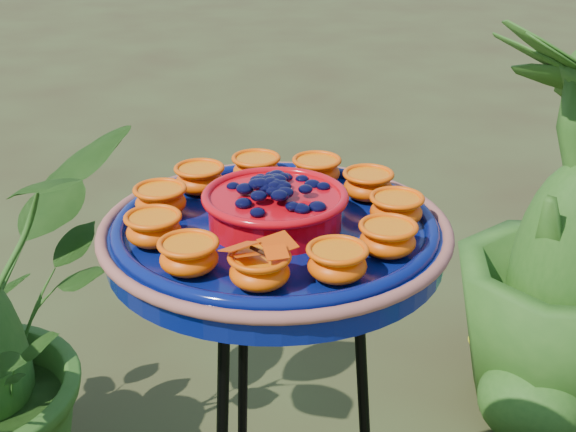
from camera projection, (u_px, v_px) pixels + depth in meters
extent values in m
torus|color=black|center=(275.00, 261.00, 1.06)|extent=(0.31, 0.31, 0.02)
cylinder|color=#06114F|center=(275.00, 240.00, 1.05)|extent=(0.54, 0.54, 0.04)
torus|color=brown|center=(275.00, 228.00, 1.04)|extent=(0.46, 0.46, 0.02)
torus|color=#06114F|center=(275.00, 225.00, 1.04)|extent=(0.42, 0.42, 0.02)
cylinder|color=#BE070E|center=(275.00, 211.00, 1.03)|extent=(0.21, 0.21, 0.04)
torus|color=#BE070E|center=(275.00, 196.00, 1.02)|extent=(0.19, 0.19, 0.01)
ellipsoid|color=black|center=(275.00, 192.00, 1.02)|extent=(0.15, 0.15, 0.03)
ellipsoid|color=#FF6602|center=(368.00, 187.00, 1.12)|extent=(0.07, 0.07, 0.03)
cylinder|color=orange|center=(368.00, 176.00, 1.11)|extent=(0.06, 0.06, 0.01)
ellipsoid|color=#FF6602|center=(317.00, 173.00, 1.17)|extent=(0.07, 0.07, 0.03)
cylinder|color=orange|center=(317.00, 162.00, 1.16)|extent=(0.06, 0.06, 0.01)
ellipsoid|color=#FF6602|center=(256.00, 171.00, 1.17)|extent=(0.07, 0.07, 0.03)
cylinder|color=orange|center=(256.00, 160.00, 1.17)|extent=(0.06, 0.06, 0.01)
ellipsoid|color=#FF6602|center=(200.00, 181.00, 1.14)|extent=(0.07, 0.07, 0.03)
cylinder|color=orange|center=(199.00, 170.00, 1.13)|extent=(0.06, 0.06, 0.01)
ellipsoid|color=#FF6602|center=(161.00, 203.00, 1.07)|extent=(0.07, 0.07, 0.03)
cylinder|color=orange|center=(160.00, 191.00, 1.06)|extent=(0.06, 0.06, 0.01)
ellipsoid|color=#FF6602|center=(154.00, 232.00, 0.99)|extent=(0.07, 0.07, 0.03)
cylinder|color=orange|center=(153.00, 219.00, 0.98)|extent=(0.06, 0.06, 0.01)
ellipsoid|color=#FF6602|center=(189.00, 259.00, 0.92)|extent=(0.07, 0.07, 0.03)
cylinder|color=orange|center=(188.00, 246.00, 0.91)|extent=(0.06, 0.06, 0.01)
ellipsoid|color=#FF6602|center=(260.00, 273.00, 0.89)|extent=(0.07, 0.07, 0.03)
cylinder|color=orange|center=(259.00, 259.00, 0.88)|extent=(0.06, 0.06, 0.01)
ellipsoid|color=#FF6602|center=(337.00, 266.00, 0.91)|extent=(0.07, 0.07, 0.03)
cylinder|color=orange|center=(337.00, 252.00, 0.90)|extent=(0.06, 0.06, 0.01)
ellipsoid|color=#FF6602|center=(388.00, 242.00, 0.96)|extent=(0.07, 0.07, 0.03)
cylinder|color=orange|center=(388.00, 229.00, 0.95)|extent=(0.06, 0.06, 0.01)
ellipsoid|color=#FF6602|center=(396.00, 212.00, 1.04)|extent=(0.07, 0.07, 0.03)
cylinder|color=orange|center=(397.00, 200.00, 1.03)|extent=(0.06, 0.06, 0.01)
cylinder|color=black|center=(259.00, 251.00, 0.88)|extent=(0.02, 0.02, 0.00)
cube|color=#EC3F04|center=(239.00, 246.00, 0.88)|extent=(0.05, 0.04, 0.01)
cube|color=#EC3F04|center=(278.00, 243.00, 0.88)|extent=(0.05, 0.04, 0.01)
imported|color=#245015|center=(574.00, 229.00, 1.97)|extent=(0.68, 0.68, 1.01)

